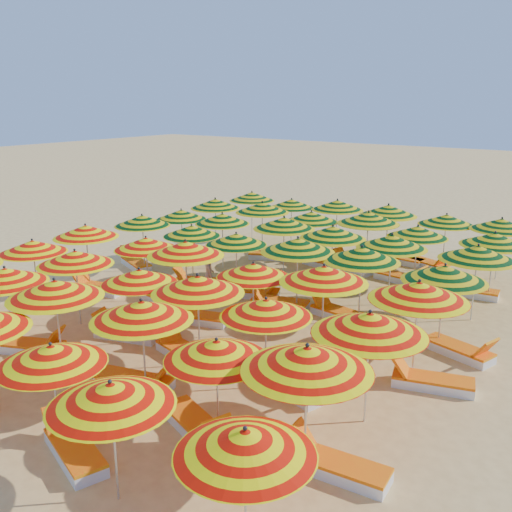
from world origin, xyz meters
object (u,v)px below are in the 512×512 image
Objects in this scene: lounger_16 at (254,292)px; umbrella_15 at (198,285)px; umbrella_19 at (146,244)px; umbrella_45 at (388,210)px; beachgoer_a at (209,275)px; umbrella_7 at (5,276)px; umbrella_24 at (142,221)px; lounger_17 at (279,303)px; lounger_4 at (136,381)px; umbrella_36 at (215,204)px; umbrella_35 at (478,253)px; umbrella_27 at (298,245)px; umbrella_46 at (446,220)px; umbrella_11 at (307,359)px; umbrella_9 at (142,311)px; lounger_21 at (273,255)px; lounger_25 at (468,291)px; umbrella_40 at (418,232)px; lounger_15 at (199,282)px; umbrella_3 at (51,355)px; umbrella_21 at (253,270)px; lounger_23 at (351,266)px; lounger_13 at (431,381)px; umbrella_16 at (266,308)px; umbrella_13 at (75,258)px; umbrella_47 at (501,224)px; lounger_27 at (428,264)px; umbrella_31 at (222,219)px; lounger_14 at (136,263)px; umbrella_17 at (370,324)px; lounger_6 at (336,466)px; lounger_11 at (163,299)px; umbrella_25 at (192,231)px; umbrella_28 at (362,254)px; umbrella_43 at (292,203)px; umbrella_5 at (245,443)px; umbrella_33 at (333,232)px; umbrella_18 at (86,231)px; umbrella_8 at (55,289)px; lounger_3 at (31,346)px; umbrella_22 at (324,274)px; lounger_7 at (126,332)px; lounger_20 at (176,253)px; lounger_12 at (197,317)px; lounger_22 at (323,263)px; umbrella_26 at (236,239)px; umbrella_12 at (33,247)px; lounger_5 at (195,424)px; umbrella_4 at (111,395)px; umbrella_23 at (419,291)px; lounger_18 at (338,313)px; umbrella_34 at (392,242)px; lounger_10 at (97,288)px; lounger_9 at (292,386)px; umbrella_20 at (186,249)px; lounger_26 at (400,259)px; umbrella_39 at (368,218)px; umbrella_44 at (337,205)px; umbrella_10 at (217,350)px; umbrella_32 at (284,223)px.

umbrella_15 is at bearing -92.69° from lounger_16.
umbrella_15 reaches higher than umbrella_19.
beachgoer_a is at bearing -113.02° from umbrella_45.
umbrella_7 reaches higher than umbrella_24.
lounger_4 is at bearing 76.42° from lounger_17.
umbrella_35 is at bearing -10.05° from umbrella_36.
umbrella_27 reaches higher than umbrella_46.
umbrella_9 is at bearing 178.34° from umbrella_11.
lounger_25 is (7.40, 0.10, 0.00)m from lounger_21.
lounger_15 is (-5.76, -4.23, -1.69)m from umbrella_40.
umbrella_3 is at bearing -93.97° from lounger_4.
umbrella_21 reaches higher than lounger_23.
umbrella_15 is 1.54× the size of lounger_13.
umbrella_16 reaches higher than lounger_15.
umbrella_9 is at bearing 156.93° from beachgoer_a.
umbrella_13 is at bearing -126.24° from umbrella_40.
lounger_27 is (-2.37, -0.04, -1.77)m from umbrella_47.
lounger_14 is at bearing -146.55° from umbrella_31.
lounger_6 is at bearing -80.11° from umbrella_17.
umbrella_9 is 5.93m from lounger_11.
umbrella_28 reaches higher than umbrella_25.
umbrella_25 is 1.14× the size of umbrella_43.
umbrella_45 is 1.49× the size of lounger_25.
umbrella_33 reaches higher than umbrella_5.
umbrella_18 reaches higher than umbrella_21.
umbrella_19 is 8.43m from umbrella_43.
umbrella_9 is (2.46, 0.25, -0.04)m from umbrella_8.
umbrella_47 reaches higher than lounger_3.
lounger_27 is at bearing 92.21° from umbrella_22.
lounger_7 is 1.02× the size of lounger_20.
umbrella_24 is at bearing 165.11° from umbrella_22.
umbrella_45 reaches higher than lounger_12.
umbrella_25 is 5.23m from lounger_22.
umbrella_18 is at bearing -150.79° from umbrella_26.
umbrella_12 reaches higher than lounger_5.
umbrella_13 is at bearing -3.13° from lounger_13.
umbrella_4 is at bearing -38.39° from lounger_11.
lounger_18 is at bearing 143.77° from umbrella_23.
umbrella_34 is (-2.36, 10.44, 0.18)m from umbrella_5.
umbrella_23 is at bearing 170.89° from lounger_10.
lounger_9 is 1.00× the size of lounger_16.
lounger_26 is (2.85, 8.79, -1.86)m from umbrella_20.
umbrella_16 is 1.29× the size of lounger_18.
lounger_25 is at bearing -96.38° from umbrella_47.
umbrella_39 is 1.07× the size of umbrella_44.
lounger_15 is at bearing 133.27° from umbrella_10.
umbrella_45 is 10.01m from lounger_13.
umbrella_24 reaches higher than umbrella_26.
umbrella_11 is 15.25m from umbrella_43.
lounger_18 is at bearing -33.59° from umbrella_32.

